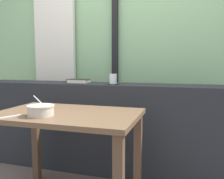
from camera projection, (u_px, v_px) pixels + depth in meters
The scene contains 10 objects.
outdoor_backdrop at pixel (123, 38), 3.01m from camera, with size 4.80×0.08×2.80m, color #8EBC89.
curtain_left_panel at pixel (55, 51), 3.19m from camera, with size 0.56×0.06×2.50m, color silver.
window_divider_post at pixel (115, 46), 2.98m from camera, with size 0.07×0.05×2.60m, color black.
dark_console_ledge at pixel (105, 127), 2.47m from camera, with size 2.80×0.38×0.89m, color #23262B.
breakfast_table at pixel (67, 128), 1.81m from camera, with size 1.05×0.68×0.72m.
coaster_square at pixel (113, 84), 2.32m from camera, with size 0.10×0.10×0.01m, color black.
juice_glass at pixel (113, 79), 2.32m from camera, with size 0.07×0.07×0.10m.
closed_book at pixel (79, 81), 2.47m from camera, with size 0.22×0.14×0.04m.
soup_bowl at pixel (41, 110), 1.68m from camera, with size 0.19×0.19×0.15m.
fork_utensil at pixel (9, 117), 1.65m from camera, with size 0.02×0.17×0.01m, color silver.
Camera 1 is at (0.77, -1.74, 1.09)m, focal length 39.10 mm.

